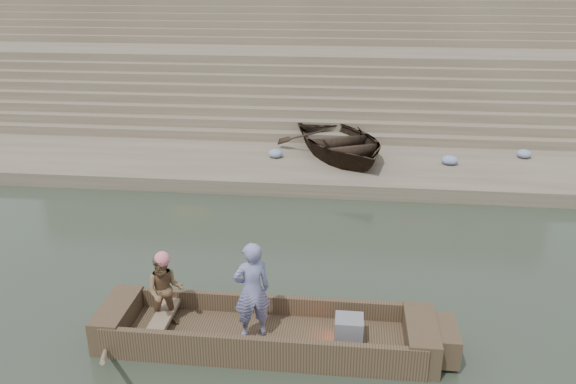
% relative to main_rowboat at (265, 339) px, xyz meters
% --- Properties ---
extents(ground, '(120.00, 120.00, 0.00)m').
position_rel_main_rowboat_xyz_m(ground, '(-2.59, 0.67, -0.11)').
color(ground, '#283225').
rests_on(ground, ground).
extents(lower_landing, '(32.00, 4.00, 0.40)m').
position_rel_main_rowboat_xyz_m(lower_landing, '(-2.59, 8.67, 0.09)').
color(lower_landing, gray).
rests_on(lower_landing, ground).
extents(mid_landing, '(32.00, 3.00, 2.80)m').
position_rel_main_rowboat_xyz_m(mid_landing, '(-2.59, 16.17, 1.29)').
color(mid_landing, gray).
rests_on(mid_landing, ground).
extents(upper_landing, '(32.00, 3.00, 5.20)m').
position_rel_main_rowboat_xyz_m(upper_landing, '(-2.59, 23.17, 2.49)').
color(upper_landing, gray).
rests_on(upper_landing, ground).
extents(ghat_steps, '(32.00, 11.00, 5.20)m').
position_rel_main_rowboat_xyz_m(ghat_steps, '(-2.59, 17.86, 1.69)').
color(ghat_steps, gray).
rests_on(ghat_steps, ground).
extents(main_rowboat, '(5.00, 1.30, 0.22)m').
position_rel_main_rowboat_xyz_m(main_rowboat, '(0.00, 0.00, 0.00)').
color(main_rowboat, brown).
rests_on(main_rowboat, ground).
extents(rowboat_trim, '(6.04, 2.63, 1.99)m').
position_rel_main_rowboat_xyz_m(rowboat_trim, '(0.21, -0.01, 0.20)').
color(rowboat_trim, brown).
rests_on(rowboat_trim, ground).
extents(standing_man, '(0.73, 0.63, 1.70)m').
position_rel_main_rowboat_xyz_m(standing_man, '(-0.19, -0.06, 0.96)').
color(standing_man, navy).
rests_on(standing_man, main_rowboat).
extents(rowing_man, '(0.74, 0.64, 1.32)m').
position_rel_main_rowboat_xyz_m(rowing_man, '(-1.70, 0.08, 0.77)').
color(rowing_man, '#25713C').
rests_on(rowing_man, main_rowboat).
extents(television, '(0.46, 0.42, 0.40)m').
position_rel_main_rowboat_xyz_m(television, '(1.38, 0.00, 0.31)').
color(television, slate).
rests_on(television, main_rowboat).
extents(beached_rowboat, '(4.86, 5.49, 0.94)m').
position_rel_main_rowboat_xyz_m(beached_rowboat, '(1.01, 9.34, 0.76)').
color(beached_rowboat, '#2D2116').
rests_on(beached_rowboat, lower_landing).
extents(cloth_bundles, '(18.50, 1.35, 0.26)m').
position_rel_main_rowboat_xyz_m(cloth_bundles, '(0.62, 9.15, 0.42)').
color(cloth_bundles, '#3F5999').
rests_on(cloth_bundles, lower_landing).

